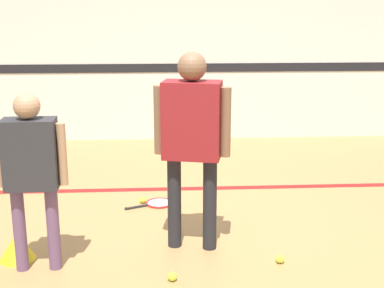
# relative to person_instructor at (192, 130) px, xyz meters

# --- Properties ---
(ground_plane) EXTENTS (16.00, 16.00, 0.00)m
(ground_plane) POSITION_rel_person_instructor_xyz_m (0.18, 0.02, -0.96)
(ground_plane) COLOR #A87F4C
(wall_back) EXTENTS (16.00, 0.07, 3.20)m
(wall_back) POSITION_rel_person_instructor_xyz_m (0.18, 3.60, 0.64)
(wall_back) COLOR silver
(wall_back) RESTS_ON ground_plane
(floor_stripe) EXTENTS (14.40, 0.10, 0.01)m
(floor_stripe) POSITION_rel_person_instructor_xyz_m (0.18, 1.39, -0.96)
(floor_stripe) COLOR red
(floor_stripe) RESTS_ON ground_plane
(person_instructor) EXTENTS (0.58, 0.33, 1.55)m
(person_instructor) POSITION_rel_person_instructor_xyz_m (0.00, 0.00, 0.00)
(person_instructor) COLOR #232328
(person_instructor) RESTS_ON ground_plane
(person_student_left) EXTENTS (0.50, 0.21, 1.31)m
(person_student_left) POSITION_rel_person_instructor_xyz_m (-1.14, -0.30, -0.15)
(person_student_left) COLOR #6B4C70
(person_student_left) RESTS_ON ground_plane
(racket_spare_on_floor) EXTENTS (0.51, 0.35, 0.03)m
(racket_spare_on_floor) POSITION_rel_person_instructor_xyz_m (-0.28, 0.96, -0.95)
(racket_spare_on_floor) COLOR red
(racket_spare_on_floor) RESTS_ON ground_plane
(tennis_ball_near_instructor) EXTENTS (0.07, 0.07, 0.07)m
(tennis_ball_near_instructor) POSITION_rel_person_instructor_xyz_m (-0.17, -0.54, -0.93)
(tennis_ball_near_instructor) COLOR #CCE038
(tennis_ball_near_instructor) RESTS_ON ground_plane
(tennis_ball_by_spare_racket) EXTENTS (0.07, 0.07, 0.07)m
(tennis_ball_by_spare_racket) POSITION_rel_person_instructor_xyz_m (-0.42, 1.00, -0.93)
(tennis_ball_by_spare_racket) COLOR #CCE038
(tennis_ball_by_spare_racket) RESTS_ON ground_plane
(tennis_ball_stray_left) EXTENTS (0.07, 0.07, 0.07)m
(tennis_ball_stray_left) POSITION_rel_person_instructor_xyz_m (0.65, -0.32, -0.93)
(tennis_ball_stray_left) COLOR #CCE038
(tennis_ball_stray_left) RESTS_ON ground_plane
(training_cone) EXTENTS (0.27, 0.27, 0.21)m
(training_cone) POSITION_rel_person_instructor_xyz_m (-1.34, -0.14, -0.85)
(training_cone) COLOR yellow
(training_cone) RESTS_ON ground_plane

